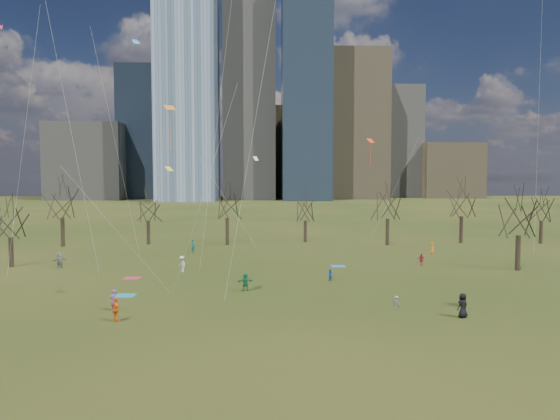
{
  "coord_description": "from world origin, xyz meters",
  "views": [
    {
      "loc": [
        -1.54,
        -34.69,
        9.94
      ],
      "look_at": [
        0.0,
        12.0,
        7.0
      ],
      "focal_mm": 32.0,
      "sensor_mm": 36.0,
      "label": 1
    }
  ],
  "objects_px": {
    "blanket_teal": "(125,296)",
    "person_4": "(116,310)",
    "blanket_navy": "(338,266)",
    "blanket_crimson": "(132,278)"
  },
  "relations": [
    {
      "from": "blanket_teal",
      "to": "person_4",
      "type": "distance_m",
      "value": 7.94
    },
    {
      "from": "blanket_navy",
      "to": "blanket_crimson",
      "type": "xyz_separation_m",
      "value": [
        -21.58,
        -6.14,
        0.0
      ]
    },
    {
      "from": "blanket_teal",
      "to": "person_4",
      "type": "bearing_deg",
      "value": -78.99
    },
    {
      "from": "blanket_navy",
      "to": "person_4",
      "type": "xyz_separation_m",
      "value": [
        -18.72,
        -21.38,
        0.84
      ]
    },
    {
      "from": "blanket_navy",
      "to": "person_4",
      "type": "height_order",
      "value": "person_4"
    },
    {
      "from": "blanket_navy",
      "to": "person_4",
      "type": "bearing_deg",
      "value": -131.21
    },
    {
      "from": "blanket_navy",
      "to": "blanket_teal",
      "type": "bearing_deg",
      "value": -146.04
    },
    {
      "from": "blanket_navy",
      "to": "person_4",
      "type": "distance_m",
      "value": 28.43
    },
    {
      "from": "blanket_teal",
      "to": "blanket_crimson",
      "type": "xyz_separation_m",
      "value": [
        -1.35,
        7.48,
        0.0
      ]
    },
    {
      "from": "blanket_teal",
      "to": "blanket_crimson",
      "type": "relative_size",
      "value": 1.0
    }
  ]
}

